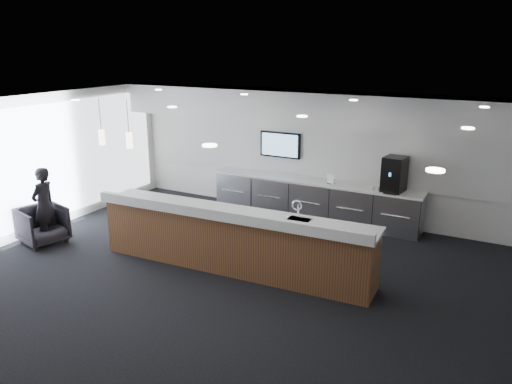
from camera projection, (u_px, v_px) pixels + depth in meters
The scene contains 22 objects.
ground at pixel (235, 280), 8.80m from camera, with size 10.00×10.00×0.00m, color black.
ceiling at pixel (233, 109), 7.95m from camera, with size 10.00×8.00×0.02m, color black.
back_wall at pixel (320, 154), 11.75m from camera, with size 10.00×0.02×3.00m, color white.
left_wall at pixel (32, 166), 10.63m from camera, with size 0.02×8.00×3.00m, color white.
soffit_bulkhead at pixel (315, 107), 11.05m from camera, with size 10.00×0.90×0.70m, color silver.
alcove_panel at pixel (320, 150), 11.70m from camera, with size 9.80×0.06×1.40m, color silver.
window_blinds_wall at pixel (33, 166), 10.62m from camera, with size 0.04×7.36×2.55m, color silver.
back_credenza at pixel (313, 200), 11.74m from camera, with size 5.06×0.66×0.95m.
wall_tv at pixel (280, 145), 12.08m from camera, with size 1.05×0.08×0.62m.
pendant_left at pixel (150, 135), 9.92m from camera, with size 0.12×0.12×0.30m, color #FFE9C6.
pendant_right at pixel (123, 133), 10.24m from camera, with size 0.12×0.12×0.30m, color #FFE9C6.
ceiling_can_lights at pixel (233, 111), 7.95m from camera, with size 7.00×5.00×0.02m, color white, non-canonical shape.
service_counter at pixel (233, 240), 9.09m from camera, with size 5.33×1.11×1.49m.
coffee_machine at pixel (394, 174), 10.66m from camera, with size 0.49×0.59×0.76m.
info_sign_left at pixel (330, 179), 11.32m from camera, with size 0.15×0.02×0.21m, color white.
info_sign_right at pixel (331, 179), 11.28m from camera, with size 0.17×0.02×0.23m, color white.
armchair at pixel (43, 225), 10.35m from camera, with size 0.84×0.86×0.78m, color black.
lounge_guest at pixel (44, 205), 10.31m from camera, with size 0.58×0.38×1.60m, color black.
cup_0 at pixel (391, 190), 10.65m from camera, with size 0.10×0.10×0.09m, color white.
cup_1 at pixel (385, 190), 10.71m from camera, with size 0.10×0.10×0.09m, color white.
cup_2 at pixel (378, 189), 10.78m from camera, with size 0.10×0.10×0.09m, color white.
cup_3 at pixel (372, 188), 10.84m from camera, with size 0.10×0.10×0.09m, color white.
Camera 1 is at (4.10, -6.87, 4.01)m, focal length 35.00 mm.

